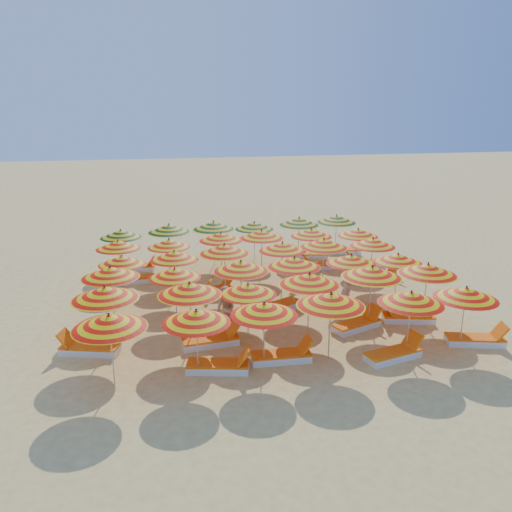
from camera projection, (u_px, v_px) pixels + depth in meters
name	position (u px, v px, depth m)	size (l,w,h in m)	color
ground	(259.00, 300.00, 18.91)	(120.00, 120.00, 0.00)	#F3CA6C
umbrella_0	(109.00, 322.00, 12.57)	(2.27, 2.27, 2.03)	silver
umbrella_1	(196.00, 317.00, 13.08)	(2.11, 2.11, 1.94)	silver
umbrella_2	(264.00, 309.00, 13.51)	(2.00, 2.00, 1.96)	silver
umbrella_3	(331.00, 300.00, 13.94)	(2.36, 2.36, 2.07)	silver
umbrella_4	(411.00, 298.00, 14.24)	(1.95, 1.95, 2.00)	silver
umbrella_5	(466.00, 293.00, 14.68)	(2.06, 2.06, 1.97)	silver
umbrella_6	(105.00, 293.00, 14.42)	(2.38, 2.38, 2.08)	silver
umbrella_7	(190.00, 289.00, 14.85)	(2.45, 2.45, 2.04)	silver
umbrella_8	(248.00, 289.00, 15.27)	(2.20, 2.20, 1.87)	silver
umbrella_9	(309.00, 279.00, 15.67)	(2.01, 2.01, 2.06)	silver
umbrella_10	(372.00, 272.00, 16.23)	(2.16, 2.16, 2.11)	silver
umbrella_11	(428.00, 269.00, 16.59)	(1.99, 1.99, 2.08)	silver
umbrella_12	(110.00, 272.00, 16.43)	(2.44, 2.44, 2.02)	silver
umbrella_13	(175.00, 273.00, 16.80)	(2.06, 2.06, 1.86)	silver
umbrella_14	(241.00, 266.00, 17.07)	(2.50, 2.50, 2.02)	silver
umbrella_15	(294.00, 262.00, 17.60)	(2.32, 2.32, 2.00)	silver
umbrella_16	(351.00, 259.00, 18.13)	(2.40, 2.40, 1.93)	silver
umbrella_17	(398.00, 258.00, 18.39)	(1.99, 1.99, 1.90)	silver
umbrella_18	(122.00, 260.00, 18.38)	(1.99, 1.99, 1.82)	silver
umbrella_19	(174.00, 256.00, 18.69)	(2.33, 2.33, 1.91)	silver
umbrella_20	(224.00, 249.00, 18.92)	(2.25, 2.25, 2.10)	silver
umbrella_21	(282.00, 247.00, 19.69)	(2.16, 2.16, 1.98)	silver
umbrella_22	(324.00, 243.00, 20.01)	(2.38, 2.38, 2.04)	silver
umbrella_23	(373.00, 242.00, 20.41)	(2.31, 2.31, 1.96)	silver
umbrella_24	(118.00, 245.00, 20.20)	(2.02, 2.02, 1.91)	silver
umbrella_25	(169.00, 243.00, 20.51)	(2.10, 2.10, 1.88)	silver
umbrella_26	(221.00, 237.00, 21.17)	(2.25, 2.25, 2.00)	silver
umbrella_27	(262.00, 234.00, 21.58)	(2.40, 2.40, 2.01)	silver
umbrella_28	(311.00, 233.00, 22.06)	(2.37, 2.37, 1.95)	silver
umbrella_29	(358.00, 233.00, 22.24)	(2.16, 2.16, 1.91)	silver
umbrella_30	(121.00, 234.00, 21.96)	(1.83, 1.83, 1.92)	silver
umbrella_31	(169.00, 228.00, 22.43)	(2.17, 2.17, 2.06)	silver
umbrella_32	(214.00, 226.00, 22.81)	(2.57, 2.57, 2.10)	silver
umbrella_33	(254.00, 226.00, 23.48)	(2.00, 2.00, 1.93)	silver
umbrella_34	(299.00, 222.00, 23.77)	(2.30, 2.30, 2.07)	silver
umbrella_35	(337.00, 219.00, 24.27)	(2.52, 2.52, 2.08)	silver
lounger_0	(220.00, 366.00, 13.71)	(1.82, 0.99, 0.69)	white
lounger_1	(283.00, 356.00, 14.26)	(1.76, 0.68, 0.69)	white
lounger_2	(394.00, 354.00, 14.39)	(1.82, 0.94, 0.69)	white
lounger_3	(476.00, 340.00, 15.28)	(1.83, 1.05, 0.69)	white
lounger_4	(89.00, 348.00, 14.72)	(1.83, 1.08, 0.69)	white
lounger_5	(212.00, 341.00, 15.22)	(1.78, 0.73, 0.69)	white
lounger_6	(357.00, 324.00, 16.38)	(1.83, 1.11, 0.69)	white
lounger_7	(407.00, 317.00, 16.95)	(1.83, 1.04, 0.69)	white
lounger_8	(278.00, 306.00, 17.90)	(1.82, 1.24, 0.69)	white
lounger_9	(191.00, 291.00, 19.42)	(1.83, 1.08, 0.69)	white
lounger_10	(212.00, 291.00, 19.43)	(1.82, 0.96, 0.69)	white
lounger_11	(310.00, 285.00, 20.14)	(1.83, 1.08, 0.69)	white
lounger_12	(383.00, 278.00, 20.96)	(1.83, 1.11, 0.69)	white
lounger_13	(133.00, 279.00, 20.77)	(1.76, 0.68, 0.69)	white
lounger_14	(321.00, 266.00, 22.61)	(1.75, 0.65, 0.69)	white
lounger_15	(364.00, 263.00, 22.99)	(1.78, 0.73, 0.69)	white
lounger_16	(137.00, 267.00, 22.44)	(1.82, 0.99, 0.69)	white
lounger_17	(309.00, 255.00, 24.28)	(1.82, 0.94, 0.69)	white
lounger_18	(345.00, 250.00, 25.06)	(1.83, 1.05, 0.69)	white
beachgoer_b	(226.00, 309.00, 16.12)	(0.73, 0.57, 1.50)	tan
beachgoer_a	(346.00, 295.00, 17.34)	(0.54, 0.35, 1.48)	tan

